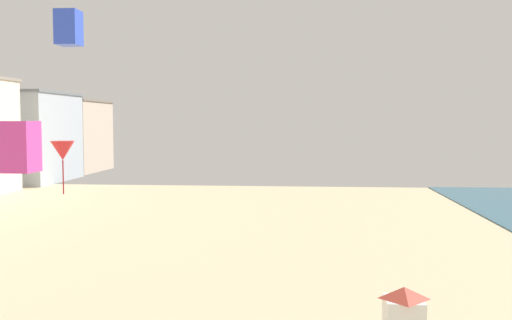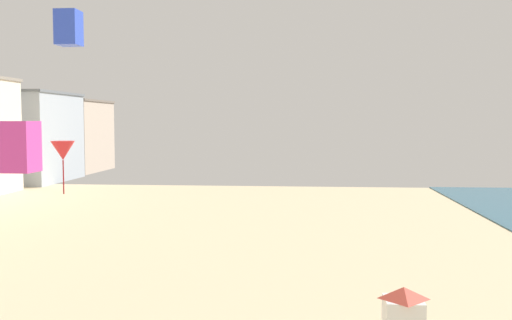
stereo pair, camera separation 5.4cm
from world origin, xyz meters
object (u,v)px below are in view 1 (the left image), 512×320
Objects in this scene: lifeguard_stand at (404,311)px; kite_red_delta_2 at (63,151)px; kite_blue_box at (69,28)px; kite_magenta_box at (19,147)px.

lifeguard_stand is 14.85m from kite_red_delta_2.
kite_red_delta_2 reaches higher than lifeguard_stand.
kite_red_delta_2 is (-1.64, 3.01, -4.49)m from kite_blue_box.
kite_blue_box reaches higher than kite_magenta_box.
lifeguard_stand is 1.16× the size of kite_red_delta_2.
kite_magenta_box reaches higher than lifeguard_stand.
kite_red_delta_2 is at bearing 93.55° from kite_magenta_box.
lifeguard_stand is at bearing -25.39° from kite_red_delta_2.
lifeguard_stand is at bearing -9.07° from kite_magenta_box.
kite_magenta_box is (-1.39, -1.07, -4.14)m from kite_blue_box.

